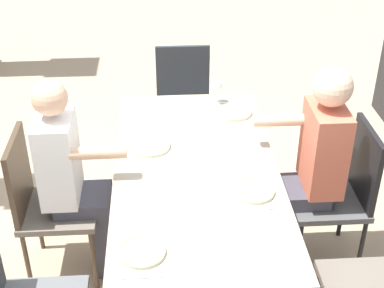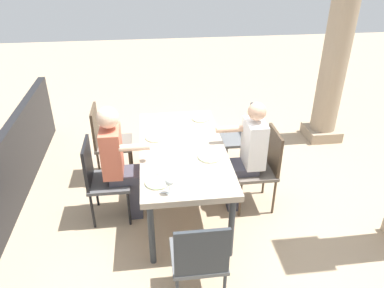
% 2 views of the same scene
% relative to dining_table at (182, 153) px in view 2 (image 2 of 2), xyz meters
% --- Properties ---
extents(ground_plane, '(16.00, 16.00, 0.00)m').
position_rel_dining_table_xyz_m(ground_plane, '(0.00, 0.00, -0.70)').
color(ground_plane, tan).
extents(dining_table, '(1.84, 0.91, 0.76)m').
position_rel_dining_table_xyz_m(dining_table, '(0.00, 0.00, 0.00)').
color(dining_table, tan).
rests_on(dining_table, ground).
extents(chair_west_north, '(0.44, 0.44, 0.85)m').
position_rel_dining_table_xyz_m(chair_west_north, '(-0.69, 0.87, -0.20)').
color(chair_west_north, '#5B5E61').
rests_on(chair_west_north, ground).
extents(chair_west_south, '(0.44, 0.44, 0.97)m').
position_rel_dining_table_xyz_m(chair_west_south, '(-0.69, -0.88, -0.14)').
color(chair_west_south, '#6A6158').
rests_on(chair_west_south, ground).
extents(chair_mid_north, '(0.44, 0.44, 0.94)m').
position_rel_dining_table_xyz_m(chair_mid_north, '(0.09, 0.88, -0.16)').
color(chair_mid_north, '#6A6158').
rests_on(chair_mid_north, ground).
extents(chair_mid_south, '(0.44, 0.44, 0.93)m').
position_rel_dining_table_xyz_m(chair_mid_south, '(0.09, -0.88, -0.17)').
color(chair_mid_south, '#4F4F50').
rests_on(chair_mid_south, ground).
extents(chair_head_east, '(0.44, 0.44, 0.91)m').
position_rel_dining_table_xyz_m(chair_head_east, '(1.34, 0.00, -0.17)').
color(chair_head_east, '#5B5E61').
rests_on(chair_head_east, ground).
extents(diner_woman_green, '(0.35, 0.50, 1.31)m').
position_rel_dining_table_xyz_m(diner_woman_green, '(0.09, -0.67, 0.01)').
color(diner_woman_green, '#3F3F4C').
rests_on(diner_woman_green, ground).
extents(diner_man_white, '(0.35, 0.49, 1.28)m').
position_rel_dining_table_xyz_m(diner_man_white, '(0.08, 0.69, -0.02)').
color(diner_man_white, '#3F3F4C').
rests_on(diner_man_white, ground).
extents(stone_column_near, '(0.48, 0.48, 2.75)m').
position_rel_dining_table_xyz_m(stone_column_near, '(-1.40, 2.29, 0.65)').
color(stone_column_near, tan).
rests_on(stone_column_near, ground).
extents(patio_railing, '(4.24, 0.10, 0.90)m').
position_rel_dining_table_xyz_m(patio_railing, '(0.00, -1.90, -0.25)').
color(patio_railing, black).
rests_on(patio_railing, ground).
extents(plate_0, '(0.22, 0.22, 0.02)m').
position_rel_dining_table_xyz_m(plate_0, '(-0.67, 0.29, 0.07)').
color(plate_0, silver).
rests_on(plate_0, dining_table).
extents(fork_0, '(0.02, 0.17, 0.01)m').
position_rel_dining_table_xyz_m(fork_0, '(-0.82, 0.29, 0.07)').
color(fork_0, silver).
rests_on(fork_0, dining_table).
extents(spoon_0, '(0.03, 0.17, 0.01)m').
position_rel_dining_table_xyz_m(spoon_0, '(-0.52, 0.29, 0.07)').
color(spoon_0, silver).
rests_on(spoon_0, dining_table).
extents(plate_1, '(0.22, 0.22, 0.02)m').
position_rel_dining_table_xyz_m(plate_1, '(-0.24, -0.28, 0.07)').
color(plate_1, silver).
rests_on(plate_1, dining_table).
extents(fork_1, '(0.04, 0.17, 0.01)m').
position_rel_dining_table_xyz_m(fork_1, '(-0.39, -0.28, 0.07)').
color(fork_1, silver).
rests_on(fork_1, dining_table).
extents(spoon_1, '(0.03, 0.17, 0.01)m').
position_rel_dining_table_xyz_m(spoon_1, '(-0.09, -0.28, 0.07)').
color(spoon_1, silver).
rests_on(spoon_1, dining_table).
extents(plate_2, '(0.24, 0.24, 0.02)m').
position_rel_dining_table_xyz_m(plate_2, '(0.24, 0.26, 0.07)').
color(plate_2, silver).
rests_on(plate_2, dining_table).
extents(fork_2, '(0.02, 0.17, 0.01)m').
position_rel_dining_table_xyz_m(fork_2, '(0.09, 0.26, 0.07)').
color(fork_2, silver).
rests_on(fork_2, dining_table).
extents(spoon_2, '(0.03, 0.17, 0.01)m').
position_rel_dining_table_xyz_m(spoon_2, '(0.39, 0.26, 0.07)').
color(spoon_2, silver).
rests_on(spoon_2, dining_table).
extents(plate_3, '(0.23, 0.23, 0.02)m').
position_rel_dining_table_xyz_m(plate_3, '(0.63, -0.29, 0.07)').
color(plate_3, silver).
rests_on(plate_3, dining_table).
extents(wine_glass_3, '(0.08, 0.08, 0.17)m').
position_rel_dining_table_xyz_m(wine_glass_3, '(0.79, -0.19, 0.19)').
color(wine_glass_3, white).
rests_on(wine_glass_3, dining_table).
extents(fork_3, '(0.03, 0.17, 0.01)m').
position_rel_dining_table_xyz_m(fork_3, '(0.48, -0.29, 0.07)').
color(fork_3, silver).
rests_on(fork_3, dining_table).
extents(spoon_3, '(0.02, 0.17, 0.01)m').
position_rel_dining_table_xyz_m(spoon_3, '(0.78, -0.29, 0.07)').
color(spoon_3, silver).
rests_on(spoon_3, dining_table).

